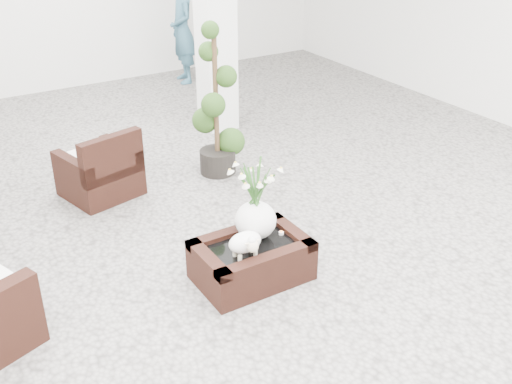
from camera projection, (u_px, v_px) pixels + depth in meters
ground at (250, 249)px, 5.46m from camera, size 11.00×11.00×0.00m
coffee_table at (252, 262)px, 5.01m from camera, size 0.90×0.60×0.31m
sheep_figurine at (245, 244)px, 4.76m from camera, size 0.28×0.23×0.21m
planter_narcissus at (256, 194)px, 4.88m from camera, size 0.44×0.44×0.80m
tealight at (281, 233)px, 5.09m from camera, size 0.04×0.04×0.03m
armchair at (98, 162)px, 6.25m from camera, size 0.82×0.80×0.73m
topiary at (216, 102)px, 6.51m from camera, size 0.44×0.44×1.65m
shopper at (183, 30)px, 9.55m from camera, size 0.48×0.65×1.63m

